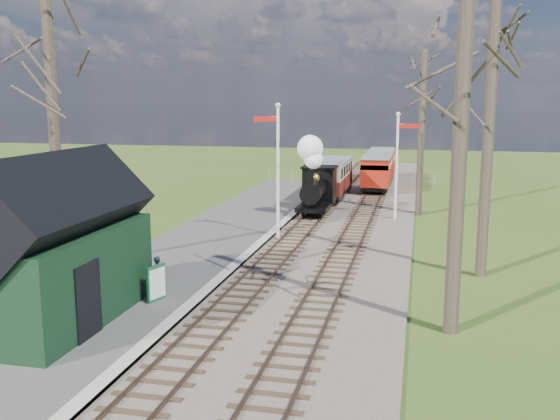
{
  "coord_description": "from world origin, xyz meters",
  "views": [
    {
      "loc": [
        5.51,
        -11.05,
        6.37
      ],
      "look_at": [
        -0.39,
        15.05,
        1.6
      ],
      "focal_mm": 40.0,
      "sensor_mm": 36.0,
      "label": 1
    }
  ],
  "objects_px": {
    "person": "(159,275)",
    "red_carriage_a": "(377,172)",
    "bench": "(90,309)",
    "coach": "(332,177)",
    "semaphore_near": "(276,162)",
    "semaphore_far": "(398,158)",
    "locomotive": "(316,180)",
    "sign_board": "(156,283)",
    "station_shed": "(55,249)",
    "red_carriage_b": "(382,164)"
  },
  "relations": [
    {
      "from": "person",
      "to": "red_carriage_a",
      "type": "bearing_deg",
      "value": -34.0
    },
    {
      "from": "bench",
      "to": "coach",
      "type": "bearing_deg",
      "value": 81.99
    },
    {
      "from": "person",
      "to": "semaphore_near",
      "type": "bearing_deg",
      "value": -33.64
    },
    {
      "from": "semaphore_far",
      "to": "locomotive",
      "type": "bearing_deg",
      "value": 177.07
    },
    {
      "from": "person",
      "to": "locomotive",
      "type": "bearing_deg",
      "value": -31.87
    },
    {
      "from": "red_carriage_a",
      "to": "sign_board",
      "type": "relative_size",
      "value": 4.23
    },
    {
      "from": "station_shed",
      "to": "bench",
      "type": "bearing_deg",
      "value": 5.96
    },
    {
      "from": "semaphore_far",
      "to": "sign_board",
      "type": "height_order",
      "value": "semaphore_far"
    },
    {
      "from": "locomotive",
      "to": "semaphore_near",
      "type": "bearing_deg",
      "value": -96.94
    },
    {
      "from": "station_shed",
      "to": "red_carriage_a",
      "type": "height_order",
      "value": "station_shed"
    },
    {
      "from": "sign_board",
      "to": "semaphore_far",
      "type": "bearing_deg",
      "value": 67.07
    },
    {
      "from": "semaphore_far",
      "to": "person",
      "type": "distance_m",
      "value": 16.75
    },
    {
      "from": "red_carriage_b",
      "to": "bench",
      "type": "distance_m",
      "value": 33.97
    },
    {
      "from": "station_shed",
      "to": "bench",
      "type": "distance_m",
      "value": 1.92
    },
    {
      "from": "locomotive",
      "to": "coach",
      "type": "height_order",
      "value": "locomotive"
    },
    {
      "from": "semaphore_far",
      "to": "red_carriage_b",
      "type": "xyz_separation_m",
      "value": [
        -1.77,
        15.52,
        -1.93
      ]
    },
    {
      "from": "locomotive",
      "to": "red_carriage_a",
      "type": "height_order",
      "value": "locomotive"
    },
    {
      "from": "coach",
      "to": "person",
      "type": "xyz_separation_m",
      "value": [
        -2.57,
        -21.31,
        -0.67
      ]
    },
    {
      "from": "coach",
      "to": "person",
      "type": "bearing_deg",
      "value": -96.88
    },
    {
      "from": "sign_board",
      "to": "person",
      "type": "height_order",
      "value": "person"
    },
    {
      "from": "semaphore_far",
      "to": "red_carriage_a",
      "type": "distance_m",
      "value": 10.36
    },
    {
      "from": "semaphore_near",
      "to": "red_carriage_a",
      "type": "distance_m",
      "value": 16.52
    },
    {
      "from": "locomotive",
      "to": "bench",
      "type": "distance_m",
      "value": 18.5
    },
    {
      "from": "station_shed",
      "to": "bench",
      "type": "xyz_separation_m",
      "value": [
        0.89,
        0.09,
        -1.69
      ]
    },
    {
      "from": "locomotive",
      "to": "person",
      "type": "bearing_deg",
      "value": -99.53
    },
    {
      "from": "red_carriage_a",
      "to": "person",
      "type": "distance_m",
      "value": 25.59
    },
    {
      "from": "bench",
      "to": "locomotive",
      "type": "bearing_deg",
      "value": 79.41
    },
    {
      "from": "sign_board",
      "to": "person",
      "type": "xyz_separation_m",
      "value": [
        -0.26,
        0.77,
        0.04
      ]
    },
    {
      "from": "red_carriage_a",
      "to": "red_carriage_b",
      "type": "height_order",
      "value": "same"
    },
    {
      "from": "station_shed",
      "to": "locomotive",
      "type": "height_order",
      "value": "station_shed"
    },
    {
      "from": "semaphore_far",
      "to": "bench",
      "type": "height_order",
      "value": "semaphore_far"
    },
    {
      "from": "station_shed",
      "to": "coach",
      "type": "xyz_separation_m",
      "value": [
        4.3,
        24.29,
        -0.79
      ]
    },
    {
      "from": "station_shed",
      "to": "semaphore_far",
      "type": "bearing_deg",
      "value": 64.28
    },
    {
      "from": "locomotive",
      "to": "person",
      "type": "relative_size",
      "value": 3.58
    },
    {
      "from": "locomotive",
      "to": "bench",
      "type": "relative_size",
      "value": 2.97
    },
    {
      "from": "station_shed",
      "to": "red_carriage_a",
      "type": "distance_m",
      "value": 28.87
    },
    {
      "from": "semaphore_far",
      "to": "person",
      "type": "xyz_separation_m",
      "value": [
        -6.95,
        -15.03,
        -2.54
      ]
    },
    {
      "from": "station_shed",
      "to": "person",
      "type": "height_order",
      "value": "station_shed"
    },
    {
      "from": "semaphore_far",
      "to": "red_carriage_b",
      "type": "distance_m",
      "value": 15.74
    },
    {
      "from": "red_carriage_b",
      "to": "person",
      "type": "distance_m",
      "value": 30.99
    },
    {
      "from": "red_carriage_a",
      "to": "sign_board",
      "type": "bearing_deg",
      "value": -100.77
    },
    {
      "from": "locomotive",
      "to": "coach",
      "type": "xyz_separation_m",
      "value": [
        0.01,
        6.06,
        -0.54
      ]
    },
    {
      "from": "semaphore_far",
      "to": "red_carriage_b",
      "type": "height_order",
      "value": "semaphore_far"
    },
    {
      "from": "semaphore_near",
      "to": "red_carriage_b",
      "type": "xyz_separation_m",
      "value": [
        3.37,
        21.52,
        -2.2
      ]
    },
    {
      "from": "coach",
      "to": "bench",
      "type": "distance_m",
      "value": 24.45
    },
    {
      "from": "coach",
      "to": "red_carriage_b",
      "type": "distance_m",
      "value": 9.59
    },
    {
      "from": "semaphore_far",
      "to": "bench",
      "type": "distance_m",
      "value": 19.72
    },
    {
      "from": "coach",
      "to": "bench",
      "type": "height_order",
      "value": "coach"
    },
    {
      "from": "locomotive",
      "to": "red_carriage_a",
      "type": "relative_size",
      "value": 0.9
    },
    {
      "from": "coach",
      "to": "sign_board",
      "type": "relative_size",
      "value": 6.12
    }
  ]
}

